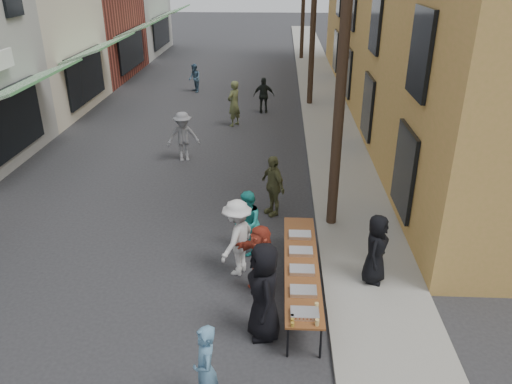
# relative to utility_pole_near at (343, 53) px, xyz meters

# --- Properties ---
(ground) EXTENTS (120.00, 120.00, 0.00)m
(ground) POSITION_rel_utility_pole_near_xyz_m (-4.30, -3.00, -4.50)
(ground) COLOR #28282B
(ground) RESTS_ON ground
(sidewalk) EXTENTS (2.20, 60.00, 0.10)m
(sidewalk) POSITION_rel_utility_pole_near_xyz_m (0.70, 12.00, -4.45)
(sidewalk) COLOR gray
(sidewalk) RESTS_ON ground
(storefront_row) EXTENTS (8.00, 37.00, 9.00)m
(storefront_row) POSITION_rel_utility_pole_near_xyz_m (-14.30, 11.96, -0.38)
(storefront_row) COLOR maroon
(storefront_row) RESTS_ON ground
(utility_pole_near) EXTENTS (0.26, 0.26, 9.00)m
(utility_pole_near) POSITION_rel_utility_pole_near_xyz_m (0.00, 0.00, 0.00)
(utility_pole_near) COLOR #2D2116
(utility_pole_near) RESTS_ON ground
(utility_pole_mid) EXTENTS (0.26, 0.26, 9.00)m
(utility_pole_mid) POSITION_rel_utility_pole_near_xyz_m (0.00, 12.00, 0.00)
(utility_pole_mid) COLOR #2D2116
(utility_pole_mid) RESTS_ON ground
(serving_table) EXTENTS (0.70, 4.00, 0.75)m
(serving_table) POSITION_rel_utility_pole_near_xyz_m (-0.91, -3.04, -3.79)
(serving_table) COLOR brown
(serving_table) RESTS_ON ground
(catering_tray_sausage) EXTENTS (0.50, 0.33, 0.08)m
(catering_tray_sausage) POSITION_rel_utility_pole_near_xyz_m (-0.91, -4.69, -3.71)
(catering_tray_sausage) COLOR maroon
(catering_tray_sausage) RESTS_ON serving_table
(catering_tray_foil_b) EXTENTS (0.50, 0.33, 0.08)m
(catering_tray_foil_b) POSITION_rel_utility_pole_near_xyz_m (-0.91, -4.04, -3.71)
(catering_tray_foil_b) COLOR #B2B2B7
(catering_tray_foil_b) RESTS_ON serving_table
(catering_tray_buns) EXTENTS (0.50, 0.33, 0.08)m
(catering_tray_buns) POSITION_rel_utility_pole_near_xyz_m (-0.91, -3.34, -3.71)
(catering_tray_buns) COLOR tan
(catering_tray_buns) RESTS_ON serving_table
(catering_tray_foil_d) EXTENTS (0.50, 0.33, 0.08)m
(catering_tray_foil_d) POSITION_rel_utility_pole_near_xyz_m (-0.91, -2.64, -3.71)
(catering_tray_foil_d) COLOR #B2B2B7
(catering_tray_foil_d) RESTS_ON serving_table
(catering_tray_buns_end) EXTENTS (0.50, 0.33, 0.08)m
(catering_tray_buns_end) POSITION_rel_utility_pole_near_xyz_m (-0.91, -1.94, -3.71)
(catering_tray_buns_end) COLOR tan
(catering_tray_buns_end) RESTS_ON serving_table
(condiment_jar_a) EXTENTS (0.07, 0.07, 0.08)m
(condiment_jar_a) POSITION_rel_utility_pole_near_xyz_m (-1.13, -4.99, -3.71)
(condiment_jar_a) COLOR #A57F26
(condiment_jar_a) RESTS_ON serving_table
(condiment_jar_b) EXTENTS (0.07, 0.07, 0.08)m
(condiment_jar_b) POSITION_rel_utility_pole_near_xyz_m (-1.13, -4.89, -3.71)
(condiment_jar_b) COLOR #A57F26
(condiment_jar_b) RESTS_ON serving_table
(condiment_jar_c) EXTENTS (0.07, 0.07, 0.08)m
(condiment_jar_c) POSITION_rel_utility_pole_near_xyz_m (-1.13, -4.79, -3.71)
(condiment_jar_c) COLOR #A57F26
(condiment_jar_c) RESTS_ON serving_table
(cup_stack) EXTENTS (0.08, 0.08, 0.12)m
(cup_stack) POSITION_rel_utility_pole_near_xyz_m (-0.71, -4.94, -3.69)
(cup_stack) COLOR tan
(cup_stack) RESTS_ON serving_table
(guest_front_a) EXTENTS (0.82, 1.07, 1.95)m
(guest_front_a) POSITION_rel_utility_pole_near_xyz_m (-1.64, -4.35, -3.52)
(guest_front_a) COLOR black
(guest_front_a) RESTS_ON ground
(guest_front_b) EXTENTS (0.53, 0.66, 1.57)m
(guest_front_b) POSITION_rel_utility_pole_near_xyz_m (-2.47, -6.08, -3.72)
(guest_front_b) COLOR #5582A4
(guest_front_b) RESTS_ON ground
(guest_front_c) EXTENTS (0.63, 0.80, 1.60)m
(guest_front_c) POSITION_rel_utility_pole_near_xyz_m (-2.14, -1.47, -3.70)
(guest_front_c) COLOR teal
(guest_front_c) RESTS_ON ground
(guest_front_d) EXTENTS (1.09, 1.33, 1.79)m
(guest_front_d) POSITION_rel_utility_pole_near_xyz_m (-2.30, -2.31, -3.60)
(guest_front_d) COLOR silver
(guest_front_d) RESTS_ON ground
(guest_front_e) EXTENTS (0.91, 1.06, 1.71)m
(guest_front_e) POSITION_rel_utility_pole_near_xyz_m (-1.57, 0.59, -3.64)
(guest_front_e) COLOR brown
(guest_front_e) RESTS_ON ground
(guest_queue_back) EXTENTS (1.18, 1.49, 1.58)m
(guest_queue_back) POSITION_rel_utility_pole_near_xyz_m (-1.77, -3.01, -3.71)
(guest_queue_back) COLOR #A13523
(guest_queue_back) RESTS_ON ground
(server) EXTENTS (0.76, 0.90, 1.57)m
(server) POSITION_rel_utility_pole_near_xyz_m (0.67, -2.62, -3.61)
(server) COLOR black
(server) RESTS_ON sidewalk
(passerby_left) EXTENTS (1.26, 0.94, 1.74)m
(passerby_left) POSITION_rel_utility_pole_near_xyz_m (-4.74, 4.49, -3.63)
(passerby_left) COLOR slate
(passerby_left) RESTS_ON ground
(passerby_mid) EXTENTS (0.95, 0.41, 1.62)m
(passerby_mid) POSITION_rel_utility_pole_near_xyz_m (-2.16, 10.55, -3.69)
(passerby_mid) COLOR black
(passerby_mid) RESTS_ON ground
(passerby_right) EXTENTS (0.76, 0.83, 1.90)m
(passerby_right) POSITION_rel_utility_pole_near_xyz_m (-3.35, 8.57, -3.55)
(passerby_right) COLOR #5C643A
(passerby_right) RESTS_ON ground
(passerby_far) EXTENTS (0.82, 0.89, 1.46)m
(passerby_far) POSITION_rel_utility_pole_near_xyz_m (-5.93, 14.28, -3.77)
(passerby_far) COLOR #426480
(passerby_far) RESTS_ON ground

